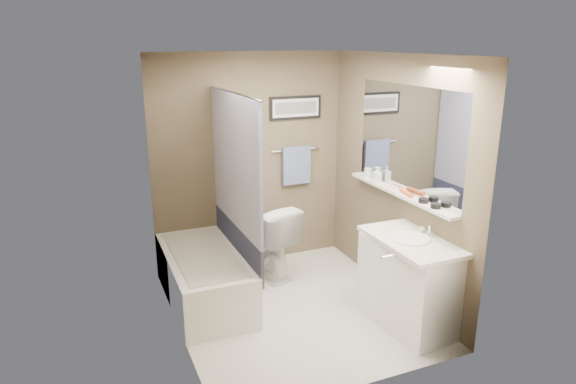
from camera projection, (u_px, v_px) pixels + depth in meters
name	position (u px, v px, depth m)	size (l,w,h in m)	color
ground	(294.00, 309.00, 4.99)	(2.50, 2.50, 0.00)	silver
ceiling	(295.00, 57.00, 4.31)	(2.20, 2.50, 0.04)	silver
wall_back	(250.00, 162.00, 5.73)	(2.20, 0.04, 2.40)	brown
wall_front	(365.00, 237.00, 3.56)	(2.20, 0.04, 2.40)	brown
wall_left	(175.00, 206.00, 4.24)	(0.04, 2.50, 2.40)	brown
wall_right	(395.00, 179.00, 5.05)	(0.04, 2.50, 2.40)	brown
tile_surround	(165.00, 211.00, 4.74)	(0.02, 1.55, 2.00)	#BBB08E
curtain_rod	(233.00, 93.00, 4.69)	(0.02, 0.02, 1.55)	silver
curtain_upper	(235.00, 162.00, 4.88)	(0.03, 1.45, 1.28)	silver
curtain_lower	(237.00, 242.00, 5.11)	(0.03, 1.45, 0.36)	#2A304F
mirror	(408.00, 139.00, 4.80)	(0.02, 1.60, 1.00)	silver
shelf	(399.00, 193.00, 4.93)	(0.12, 1.60, 0.03)	silver
towel_bar	(296.00, 150.00, 5.89)	(0.02, 0.02, 0.60)	silver
towel	(296.00, 165.00, 5.93)	(0.34, 0.05, 0.44)	#92A4D4
art_frame	(295.00, 108.00, 5.77)	(0.62, 0.03, 0.26)	black
art_mat	(296.00, 108.00, 5.76)	(0.56, 0.00, 0.20)	white
art_image	(296.00, 108.00, 5.76)	(0.50, 0.00, 0.13)	#595959
door	(429.00, 252.00, 3.81)	(0.80, 0.02, 2.00)	silver
door_handle	(387.00, 257.00, 3.74)	(0.02, 0.02, 0.10)	silver
bathtub	(204.00, 277.00, 5.09)	(0.70, 1.50, 0.50)	white
tub_rim	(203.00, 254.00, 5.02)	(0.56, 1.36, 0.02)	beige
toilet	(264.00, 240.00, 5.62)	(0.46, 0.81, 0.83)	white
vanity	(409.00, 284.00, 4.62)	(0.50, 0.90, 0.80)	white
countertop	(411.00, 241.00, 4.50)	(0.54, 0.96, 0.04)	silver
sink_basin	(411.00, 238.00, 4.49)	(0.34, 0.34, 0.01)	white
faucet_spout	(430.00, 231.00, 4.55)	(0.02, 0.02, 0.10)	silver
faucet_knob	(422.00, 229.00, 4.64)	(0.05, 0.05, 0.05)	white
candle_bowl_near	(436.00, 206.00, 4.44)	(0.09, 0.09, 0.04)	black
candle_bowl_far	(424.00, 200.00, 4.59)	(0.09, 0.09, 0.04)	black
hair_brush_front	(406.00, 192.00, 4.82)	(0.04, 0.04, 0.22)	#DA4F1E
pink_comb	(390.00, 187.00, 5.06)	(0.03, 0.16, 0.01)	pink
glass_jar	(368.00, 173.00, 5.41)	(0.08, 0.08, 0.10)	silver
soap_bottle	(377.00, 174.00, 5.25)	(0.07, 0.07, 0.15)	#999999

